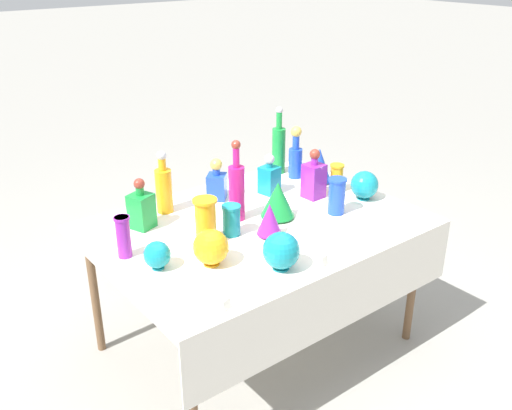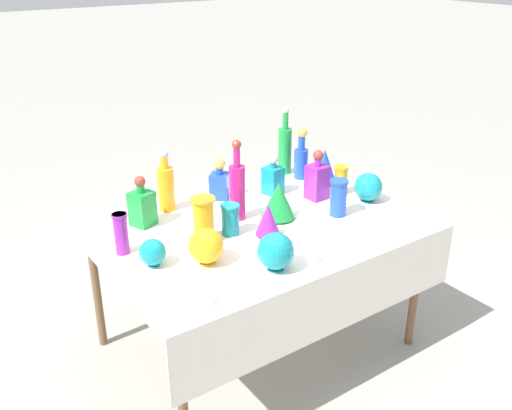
{
  "view_description": "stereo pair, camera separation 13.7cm",
  "coord_description": "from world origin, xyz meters",
  "px_view_note": "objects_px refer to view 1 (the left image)",
  "views": [
    {
      "loc": [
        -1.61,
        -2.07,
        2.05
      ],
      "look_at": [
        0.0,
        0.0,
        0.86
      ],
      "focal_mm": 40.0,
      "sensor_mm": 36.0,
      "label": 1
    },
    {
      "loc": [
        -1.5,
        -2.16,
        2.05
      ],
      "look_at": [
        0.0,
        0.0,
        0.86
      ],
      "focal_mm": 40.0,
      "sensor_mm": 36.0,
      "label": 2
    }
  ],
  "objects_px": {
    "fluted_vase_2": "(278,199)",
    "tall_bottle_0": "(237,189)",
    "square_decanter_0": "(141,209)",
    "fluted_vase_0": "(319,165)",
    "slender_vase_2": "(206,220)",
    "round_bowl_0": "(281,251)",
    "slender_vase_4": "(337,195)",
    "square_decanter_2": "(314,178)",
    "fluted_vase_1": "(270,219)",
    "tall_bottle_3": "(279,148)",
    "round_bowl_1": "(157,255)",
    "square_decanter_1": "(269,177)",
    "slender_vase_3": "(231,219)",
    "square_decanter_3": "(217,183)",
    "tall_bottle_2": "(164,188)",
    "slender_vase_1": "(337,177)",
    "cardboard_box_behind_left": "(150,257)",
    "slender_vase_0": "(123,236)",
    "tall_bottle_1": "(296,156)",
    "round_bowl_3": "(364,185)",
    "round_bowl_2": "(211,247)"
  },
  "relations": [
    {
      "from": "fluted_vase_2",
      "to": "tall_bottle_0",
      "type": "bearing_deg",
      "value": 145.74
    },
    {
      "from": "square_decanter_0",
      "to": "fluted_vase_0",
      "type": "height_order",
      "value": "square_decanter_0"
    },
    {
      "from": "slender_vase_2",
      "to": "round_bowl_0",
      "type": "distance_m",
      "value": 0.43
    },
    {
      "from": "fluted_vase_2",
      "to": "slender_vase_4",
      "type": "bearing_deg",
      "value": -27.49
    },
    {
      "from": "square_decanter_2",
      "to": "fluted_vase_1",
      "type": "distance_m",
      "value": 0.54
    },
    {
      "from": "tall_bottle_3",
      "to": "round_bowl_1",
      "type": "xyz_separation_m",
      "value": [
        -1.17,
        -0.58,
        -0.1
      ]
    },
    {
      "from": "square_decanter_0",
      "to": "fluted_vase_2",
      "type": "relative_size",
      "value": 1.33
    },
    {
      "from": "square_decanter_1",
      "to": "slender_vase_4",
      "type": "height_order",
      "value": "square_decanter_1"
    },
    {
      "from": "slender_vase_2",
      "to": "slender_vase_3",
      "type": "xyz_separation_m",
      "value": [
        0.14,
        -0.01,
        -0.04
      ]
    },
    {
      "from": "slender_vase_3",
      "to": "slender_vase_4",
      "type": "relative_size",
      "value": 0.79
    },
    {
      "from": "fluted_vase_0",
      "to": "round_bowl_1",
      "type": "xyz_separation_m",
      "value": [
        -1.26,
        -0.3,
        -0.04
      ]
    },
    {
      "from": "slender_vase_2",
      "to": "fluted_vase_2",
      "type": "relative_size",
      "value": 1.14
    },
    {
      "from": "square_decanter_3",
      "to": "round_bowl_0",
      "type": "distance_m",
      "value": 0.83
    },
    {
      "from": "slender_vase_3",
      "to": "fluted_vase_1",
      "type": "xyz_separation_m",
      "value": [
        0.14,
        -0.12,
        0.01
      ]
    },
    {
      "from": "tall_bottle_2",
      "to": "square_decanter_3",
      "type": "relative_size",
      "value": 1.43
    },
    {
      "from": "slender_vase_1",
      "to": "fluted_vase_0",
      "type": "relative_size",
      "value": 0.79
    },
    {
      "from": "tall_bottle_0",
      "to": "round_bowl_1",
      "type": "bearing_deg",
      "value": -161.23
    },
    {
      "from": "fluted_vase_2",
      "to": "round_bowl_1",
      "type": "distance_m",
      "value": 0.75
    },
    {
      "from": "square_decanter_1",
      "to": "fluted_vase_0",
      "type": "relative_size",
      "value": 1.11
    },
    {
      "from": "fluted_vase_2",
      "to": "fluted_vase_1",
      "type": "bearing_deg",
      "value": -140.83
    },
    {
      "from": "round_bowl_0",
      "to": "cardboard_box_behind_left",
      "type": "distance_m",
      "value": 1.63
    },
    {
      "from": "square_decanter_2",
      "to": "slender_vase_3",
      "type": "height_order",
      "value": "square_decanter_2"
    },
    {
      "from": "slender_vase_0",
      "to": "slender_vase_4",
      "type": "bearing_deg",
      "value": -13.31
    },
    {
      "from": "slender_vase_1",
      "to": "square_decanter_3",
      "type": "bearing_deg",
      "value": 150.46
    },
    {
      "from": "tall_bottle_1",
      "to": "fluted_vase_2",
      "type": "height_order",
      "value": "tall_bottle_1"
    },
    {
      "from": "tall_bottle_3",
      "to": "round_bowl_1",
      "type": "bearing_deg",
      "value": -153.65
    },
    {
      "from": "tall_bottle_0",
      "to": "fluted_vase_2",
      "type": "height_order",
      "value": "tall_bottle_0"
    },
    {
      "from": "slender_vase_2",
      "to": "square_decanter_3",
      "type": "bearing_deg",
      "value": 50.13
    },
    {
      "from": "square_decanter_0",
      "to": "fluted_vase_2",
      "type": "xyz_separation_m",
      "value": [
        0.61,
        -0.33,
        0.0
      ]
    },
    {
      "from": "square_decanter_1",
      "to": "fluted_vase_1",
      "type": "distance_m",
      "value": 0.53
    },
    {
      "from": "tall_bottle_2",
      "to": "fluted_vase_0",
      "type": "xyz_separation_m",
      "value": [
        0.94,
        -0.2,
        -0.03
      ]
    },
    {
      "from": "square_decanter_1",
      "to": "fluted_vase_0",
      "type": "distance_m",
      "value": 0.34
    },
    {
      "from": "square_decanter_1",
      "to": "fluted_vase_2",
      "type": "bearing_deg",
      "value": -121.43
    },
    {
      "from": "fluted_vase_0",
      "to": "cardboard_box_behind_left",
      "type": "relative_size",
      "value": 0.44
    },
    {
      "from": "fluted_vase_1",
      "to": "round_bowl_3",
      "type": "distance_m",
      "value": 0.7
    },
    {
      "from": "square_decanter_3",
      "to": "slender_vase_4",
      "type": "height_order",
      "value": "square_decanter_3"
    },
    {
      "from": "fluted_vase_0",
      "to": "round_bowl_1",
      "type": "bearing_deg",
      "value": -166.37
    },
    {
      "from": "tall_bottle_1",
      "to": "tall_bottle_3",
      "type": "xyz_separation_m",
      "value": [
        -0.03,
        0.13,
        0.03
      ]
    },
    {
      "from": "slender_vase_4",
      "to": "fluted_vase_0",
      "type": "distance_m",
      "value": 0.44
    },
    {
      "from": "round_bowl_0",
      "to": "round_bowl_2",
      "type": "relative_size",
      "value": 1.03
    },
    {
      "from": "tall_bottle_2",
      "to": "square_decanter_0",
      "type": "distance_m",
      "value": 0.21
    },
    {
      "from": "slender_vase_2",
      "to": "cardboard_box_behind_left",
      "type": "relative_size",
      "value": 0.47
    },
    {
      "from": "slender_vase_0",
      "to": "cardboard_box_behind_left",
      "type": "bearing_deg",
      "value": 58.68
    },
    {
      "from": "slender_vase_0",
      "to": "round_bowl_1",
      "type": "relative_size",
      "value": 1.55
    },
    {
      "from": "tall_bottle_1",
      "to": "round_bowl_3",
      "type": "relative_size",
      "value": 1.98
    },
    {
      "from": "slender_vase_3",
      "to": "round_bowl_2",
      "type": "bearing_deg",
      "value": -142.82
    },
    {
      "from": "square_decanter_2",
      "to": "round_bowl_1",
      "type": "xyz_separation_m",
      "value": [
        -1.08,
        -0.16,
        -0.05
      ]
    },
    {
      "from": "square_decanter_3",
      "to": "round_bowl_1",
      "type": "height_order",
      "value": "square_decanter_3"
    },
    {
      "from": "slender_vase_2",
      "to": "slender_vase_3",
      "type": "relative_size",
      "value": 1.46
    },
    {
      "from": "square_decanter_3",
      "to": "cardboard_box_behind_left",
      "type": "height_order",
      "value": "square_decanter_3"
    }
  ]
}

